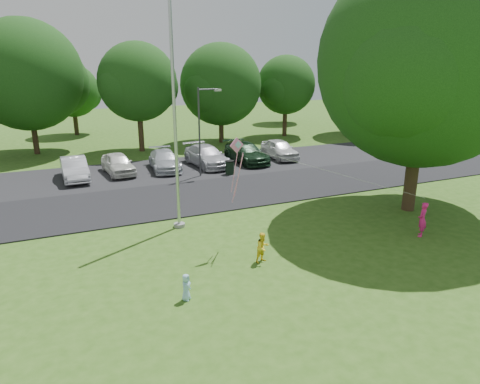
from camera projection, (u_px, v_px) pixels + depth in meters
name	position (u px, v px, depth m)	size (l,w,h in m)	color
ground	(305.00, 257.00, 16.24)	(120.00, 120.00, 0.00)	#2F5917
park_road	(220.00, 193.00, 24.12)	(60.00, 6.00, 0.06)	black
parking_strip	(186.00, 168.00, 29.81)	(42.00, 7.00, 0.06)	black
flagpole	(175.00, 135.00, 18.07)	(0.50, 0.50, 10.00)	#B7BABF
street_lamp	(202.00, 124.00, 26.82)	(1.59, 0.26, 5.64)	#3F3F44
trash_can	(230.00, 168.00, 28.00)	(0.61, 0.61, 0.96)	black
big_tree	(425.00, 67.00, 19.41)	(10.25, 9.76, 12.05)	#332316
tree_row	(172.00, 79.00, 36.42)	(64.35, 11.94, 10.88)	#332316
horizon_trees	(171.00, 89.00, 46.23)	(77.46, 7.20, 7.02)	#332316
parked_cars	(194.00, 157.00, 29.84)	(16.46, 5.09, 1.42)	silver
woman	(422.00, 219.00, 18.04)	(0.54, 0.36, 1.49)	#FF2185
child_yellow	(263.00, 247.00, 15.72)	(0.56, 0.44, 1.15)	yellow
child_blue	(186.00, 287.00, 13.22)	(0.42, 0.28, 0.87)	#9AD3ED
kite	(243.00, 158.00, 16.20)	(7.90, 2.43, 2.73)	pink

